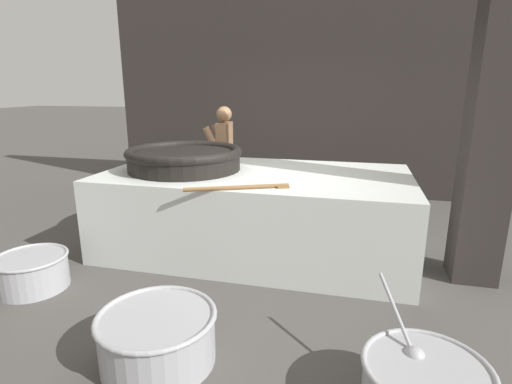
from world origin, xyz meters
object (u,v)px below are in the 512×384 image
object	(u,v)px
giant_wok_near	(184,158)
prep_bowl_extra	(32,270)
prep_bowl_meat	(158,335)
cook	(224,157)

from	to	relation	value
giant_wok_near	prep_bowl_extra	distance (m)	1.95
prep_bowl_meat	prep_bowl_extra	distance (m)	1.81
cook	prep_bowl_meat	world-z (taller)	cook
prep_bowl_extra	giant_wok_near	bearing A→B (deg)	54.55
giant_wok_near	cook	world-z (taller)	cook
cook	prep_bowl_extra	distance (m)	2.99
cook	prep_bowl_meat	size ratio (longest dim) A/B	1.92
giant_wok_near	prep_bowl_extra	bearing A→B (deg)	-125.45
cook	prep_bowl_meat	distance (m)	3.51
prep_bowl_extra	cook	bearing A→B (deg)	68.70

